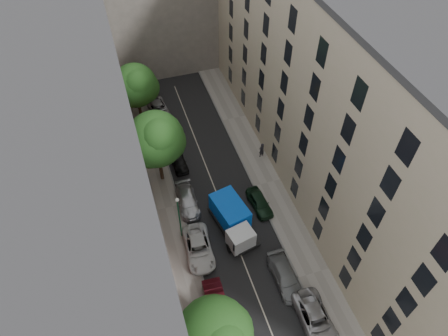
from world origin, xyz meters
name	(u,v)px	position (x,y,z in m)	size (l,w,h in m)	color
ground	(218,196)	(0.00, 0.00, 0.00)	(120.00, 120.00, 0.00)	#4C4C49
road_surface	(218,196)	(0.00, 0.00, 0.01)	(8.00, 44.00, 0.02)	black
sidewalk_left	(165,208)	(-5.50, 0.00, 0.07)	(3.00, 44.00, 0.15)	gray
sidewalk_right	(267,183)	(5.50, 0.00, 0.07)	(3.00, 44.00, 0.15)	gray
building_left	(84,151)	(-11.00, 0.00, 10.00)	(8.00, 44.00, 20.00)	#464441
building_right	(332,98)	(11.00, 0.00, 10.00)	(8.00, 44.00, 20.00)	#BCA992
tarp_truck	(233,219)	(0.18, -4.30, 1.54)	(3.51, 6.44, 2.79)	black
car_left_1	(217,305)	(-3.60, -11.40, 0.74)	(1.58, 4.52, 1.49)	#490E17
car_left_2	(199,248)	(-3.60, -5.80, 0.73)	(2.41, 5.23, 1.45)	silver
car_left_3	(187,201)	(-3.23, -0.20, 0.68)	(1.90, 4.67, 1.36)	#B4B5B9
car_left_4	(179,161)	(-2.80, 5.40, 0.64)	(1.51, 3.75, 1.28)	black
car_left_5	(161,130)	(-3.60, 11.00, 0.69)	(1.46, 4.18, 1.38)	black
car_left_6	(159,108)	(-3.09, 15.05, 0.65)	(2.16, 4.67, 1.30)	#B1B1B6
car_right_0	(316,320)	(3.60, -15.00, 0.73)	(2.42, 5.25, 1.46)	#B4B3B8
car_right_1	(285,277)	(2.80, -10.80, 0.69)	(1.93, 4.74, 1.38)	slate
car_right_2	(260,202)	(3.60, -2.60, 0.68)	(1.60, 3.98, 1.36)	black
tree_mid	(157,141)	(-4.86, 3.88, 5.76)	(5.84, 5.65, 8.65)	#382619
tree_far	(136,87)	(-5.28, 14.75, 4.65)	(5.42, 5.17, 7.21)	#382619
lamp_post	(179,213)	(-4.68, -3.66, 3.71)	(0.36, 0.36, 5.69)	#1B603C
pedestrian	(262,150)	(6.33, 3.87, 1.10)	(0.69, 0.45, 1.90)	black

